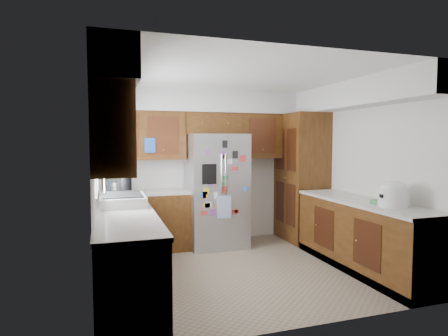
{
  "coord_description": "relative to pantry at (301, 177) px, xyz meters",
  "views": [
    {
      "loc": [
        -1.7,
        -4.5,
        1.68
      ],
      "look_at": [
        -0.14,
        0.35,
        1.32
      ],
      "focal_mm": 30.0,
      "sensor_mm": 36.0,
      "label": 1
    }
  ],
  "objects": [
    {
      "name": "bridge_cabinet",
      "position": [
        -1.5,
        0.28,
        0.9
      ],
      "size": [
        0.96,
        0.34,
        0.35
      ],
      "primitive_type": "cube",
      "color": "#3B240B",
      "rests_on": "fridge"
    },
    {
      "name": "sink_assembly",
      "position": [
        -3.0,
        -1.05,
        -0.09
      ],
      "size": [
        0.52,
        0.7,
        0.37
      ],
      "color": "white",
      "rests_on": "left_counter_run"
    },
    {
      "name": "paper_towel",
      "position": [
        -0.04,
        -2.16,
        -0.03
      ],
      "size": [
        0.11,
        0.11,
        0.26
      ],
      "primitive_type": "cylinder",
      "color": "white",
      "rests_on": "right_counter_run"
    },
    {
      "name": "fridge",
      "position": [
        -1.5,
        0.05,
        -0.17
      ],
      "size": [
        0.9,
        0.79,
        1.8
      ],
      "color": "#A7A7AC",
      "rests_on": "ground"
    },
    {
      "name": "floor",
      "position": [
        -1.5,
        -1.15,
        -1.07
      ],
      "size": [
        3.6,
        3.6,
        0.0
      ],
      "primitive_type": "plane",
      "color": "gray",
      "rests_on": "ground"
    },
    {
      "name": "pantry",
      "position": [
        0.0,
        0.0,
        0.0
      ],
      "size": [
        0.6,
        0.9,
        2.15
      ],
      "primitive_type": "cube",
      "color": "#3B240B",
      "rests_on": "ground"
    },
    {
      "name": "left_counter_clutter",
      "position": [
        -2.97,
        -0.33,
        -0.02
      ],
      "size": [
        0.31,
        0.89,
        0.38
      ],
      "color": "black",
      "rests_on": "left_counter_run"
    },
    {
      "name": "fridge_top_items",
      "position": [
        -1.56,
        0.24,
        1.2
      ],
      "size": [
        0.54,
        0.32,
        0.27
      ],
      "color": "#263FB7",
      "rests_on": "bridge_cabinet"
    },
    {
      "name": "left_counter_run",
      "position": [
        -2.86,
        -1.12,
        -0.65
      ],
      "size": [
        1.36,
        3.2,
        0.92
      ],
      "color": "#3B240B",
      "rests_on": "ground"
    },
    {
      "name": "rice_cooker",
      "position": [
        -0.0,
        -2.14,
        -0.0
      ],
      "size": [
        0.35,
        0.34,
        0.3
      ],
      "color": "white",
      "rests_on": "right_counter_run"
    },
    {
      "name": "room_shell",
      "position": [
        -1.61,
        -0.79,
        0.75
      ],
      "size": [
        3.64,
        3.24,
        2.52
      ],
      "color": "silver",
      "rests_on": "ground"
    },
    {
      "name": "right_counter_run",
      "position": [
        0.0,
        -1.62,
        -0.65
      ],
      "size": [
        0.63,
        2.25,
        0.92
      ],
      "color": "#3B240B",
      "rests_on": "ground"
    }
  ]
}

